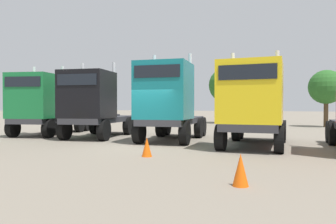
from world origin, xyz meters
The scene contains 10 objects.
ground centered at (0.00, 0.00, 0.00)m, with size 200.00×200.00×0.00m, color gray.
semi_truck_green centered at (-7.95, 2.33, 1.88)m, with size 3.89×6.64×4.21m.
semi_truck_black centered at (-4.14, 2.19, 1.87)m, with size 3.58×6.38×4.20m.
semi_truck_teal centered at (0.29, 2.18, 2.01)m, with size 3.26×6.16×4.42m.
semi_truck_yellow centered at (4.49, 1.40, 1.85)m, with size 2.78×6.33×4.14m.
traffic_cone_near centered at (5.22, -5.28, 0.36)m, with size 0.36×0.36×0.73m, color #F2590C.
traffic_cone_mid centered at (1.43, -2.36, 0.34)m, with size 0.36×0.36×0.68m, color #F2590C.
oak_far_left centered at (-7.73, 17.91, 4.46)m, with size 3.95×3.95×6.45m.
oak_far_centre centered at (-0.89, 20.20, 3.87)m, with size 3.61×3.61×5.69m.
oak_far_right centered at (8.11, 17.69, 3.34)m, with size 2.86×2.86×4.79m.
Camera 1 is at (6.54, -12.48, 1.78)m, focal length 34.64 mm.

